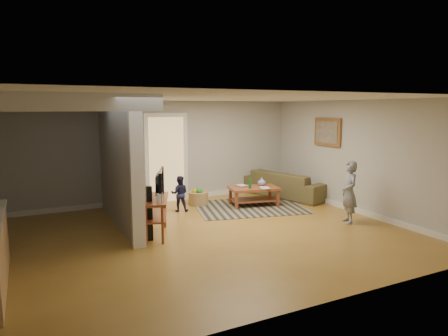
{
  "coord_description": "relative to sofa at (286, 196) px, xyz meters",
  "views": [
    {
      "loc": [
        -2.79,
        -6.48,
        2.32
      ],
      "look_at": [
        0.82,
        0.77,
        1.1
      ],
      "focal_mm": 32.0,
      "sensor_mm": 36.0,
      "label": 1
    }
  ],
  "objects": [
    {
      "name": "sofa",
      "position": [
        0.0,
        0.0,
        0.0
      ],
      "size": [
        1.53,
        2.46,
        0.67
      ],
      "primitive_type": "imported",
      "rotation": [
        0.0,
        0.0,
        1.86
      ],
      "color": "#4D4826",
      "rests_on": "ground"
    },
    {
      "name": "speaker_left",
      "position": [
        -4.23,
        -1.85,
        0.49
      ],
      "size": [
        0.11,
        0.11,
        0.98
      ],
      "primitive_type": "cube",
      "rotation": [
        0.0,
        0.0,
        -0.11
      ],
      "color": "black",
      "rests_on": "ground"
    },
    {
      "name": "coffee_table",
      "position": [
        -1.26,
        -0.46,
        0.35
      ],
      "size": [
        1.26,
        0.9,
        0.68
      ],
      "rotation": [
        0.0,
        0.0,
        -0.21
      ],
      "color": "brown",
      "rests_on": "ground"
    },
    {
      "name": "tv_console",
      "position": [
        -4.04,
        -1.66,
        0.64
      ],
      "size": [
        0.79,
        1.2,
        0.96
      ],
      "rotation": [
        0.0,
        0.0,
        -0.36
      ],
      "color": "brown",
      "rests_on": "ground"
    },
    {
      "name": "toddler",
      "position": [
        -3.06,
        -0.19,
        0.0
      ],
      "size": [
        0.48,
        0.44,
        0.81
      ],
      "primitive_type": "imported",
      "rotation": [
        0.0,
        0.0,
        2.73
      ],
      "color": "#1C1C3A",
      "rests_on": "ground"
    },
    {
      "name": "toy_basket",
      "position": [
        -2.44,
        0.2,
        0.18
      ],
      "size": [
        0.48,
        0.48,
        0.43
      ],
      "color": "olive",
      "rests_on": "ground"
    },
    {
      "name": "room_shell",
      "position": [
        -4.37,
        -1.62,
        1.46
      ],
      "size": [
        7.54,
        6.02,
        2.52
      ],
      "color": "#BBB9B3",
      "rests_on": "ground"
    },
    {
      "name": "speaker_right",
      "position": [
        -4.3,
        -0.64,
        0.52
      ],
      "size": [
        0.13,
        0.13,
        1.04
      ],
      "primitive_type": "cube",
      "rotation": [
        0.0,
        0.0,
        0.31
      ],
      "color": "black",
      "rests_on": "ground"
    },
    {
      "name": "area_rug",
      "position": [
        -1.46,
        -0.59,
        0.01
      ],
      "size": [
        2.84,
        2.34,
        0.01
      ],
      "primitive_type": "cube",
      "rotation": [
        0.0,
        0.0,
        -0.23
      ],
      "color": "black",
      "rests_on": "ground"
    },
    {
      "name": "ground",
      "position": [
        -3.3,
        -2.04,
        0.0
      ],
      "size": [
        7.5,
        7.5,
        0.0
      ],
      "primitive_type": "plane",
      "color": "olive",
      "rests_on": "ground"
    },
    {
      "name": "child",
      "position": [
        -0.3,
        -2.59,
        0.0
      ],
      "size": [
        0.46,
        0.54,
        1.27
      ],
      "primitive_type": "imported",
      "rotation": [
        0.0,
        0.0,
        -1.97
      ],
      "color": "gray",
      "rests_on": "ground"
    }
  ]
}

